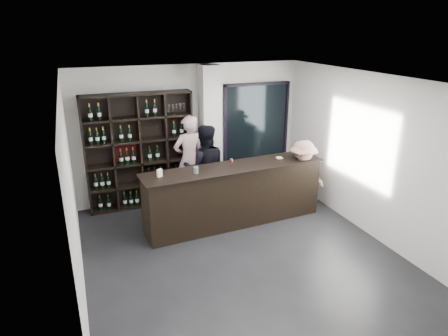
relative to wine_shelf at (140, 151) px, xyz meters
name	(u,v)px	position (x,y,z in m)	size (l,w,h in m)	color
floor	(240,254)	(1.15, -2.57, -1.20)	(5.00, 5.50, 0.01)	black
wine_shelf	(140,151)	(0.00, 0.00, 0.00)	(2.20, 0.35, 2.40)	black
structural_column	(210,134)	(1.50, -0.10, 0.25)	(0.40, 0.40, 2.90)	silver
glass_panel	(256,129)	(2.70, 0.12, 0.20)	(1.60, 0.08, 2.10)	black
tasting_counter	(234,195)	(1.50, -1.47, -0.62)	(3.53, 0.73, 1.17)	black
taster_pink	(189,159)	(1.00, -0.17, -0.24)	(0.70, 0.46, 1.91)	beige
taster_black	(205,168)	(1.18, -0.66, -0.30)	(0.88, 0.68, 1.80)	black
customer	(302,177)	(2.95, -1.52, -0.44)	(0.99, 0.57, 1.53)	tan
wine_glass	(231,162)	(1.44, -1.44, 0.05)	(0.08, 0.08, 0.18)	white
spit_cup	(196,170)	(0.71, -1.56, 0.03)	(0.09, 0.09, 0.12)	#9CA6B8
napkin_stack	(279,158)	(2.51, -1.35, -0.03)	(0.11, 0.11, 0.02)	white
card_stand	(160,173)	(0.07, -1.50, 0.03)	(0.09, 0.05, 0.14)	white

